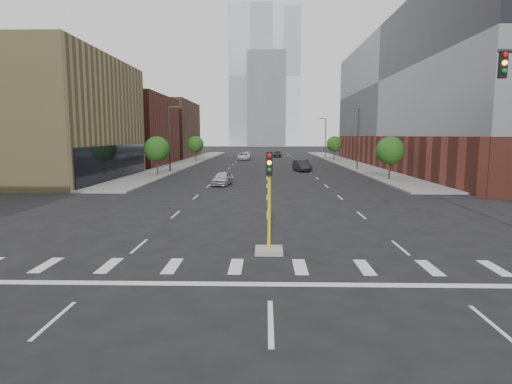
{
  "coord_description": "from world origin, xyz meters",
  "views": [
    {
      "loc": [
        -0.14,
        -9.14,
        5.06
      ],
      "look_at": [
        -0.6,
        10.32,
        2.5
      ],
      "focal_mm": 30.0,
      "sensor_mm": 36.0,
      "label": 1
    }
  ],
  "objects_px": {
    "car_far_left": "(243,156)",
    "car_deep_right": "(277,154)",
    "median_traffic_signal": "(269,231)",
    "car_near_left": "(222,179)",
    "car_distant": "(247,155)",
    "car_mid_right": "(302,165)"
  },
  "relations": [
    {
      "from": "car_far_left",
      "to": "car_deep_right",
      "type": "height_order",
      "value": "car_far_left"
    },
    {
      "from": "car_near_left",
      "to": "car_far_left",
      "type": "distance_m",
      "value": 46.34
    },
    {
      "from": "car_mid_right",
      "to": "car_distant",
      "type": "xyz_separation_m",
      "value": [
        -9.62,
        36.95,
        -0.07
      ]
    },
    {
      "from": "car_far_left",
      "to": "car_distant",
      "type": "bearing_deg",
      "value": 82.51
    },
    {
      "from": "car_distant",
      "to": "median_traffic_signal",
      "type": "bearing_deg",
      "value": -92.21
    },
    {
      "from": "car_far_left",
      "to": "car_deep_right",
      "type": "distance_m",
      "value": 14.14
    },
    {
      "from": "car_mid_right",
      "to": "car_near_left",
      "type": "bearing_deg",
      "value": -128.02
    },
    {
      "from": "median_traffic_signal",
      "to": "car_far_left",
      "type": "height_order",
      "value": "median_traffic_signal"
    },
    {
      "from": "car_far_left",
      "to": "car_near_left",
      "type": "bearing_deg",
      "value": -95.13
    },
    {
      "from": "median_traffic_signal",
      "to": "car_near_left",
      "type": "height_order",
      "value": "median_traffic_signal"
    },
    {
      "from": "car_far_left",
      "to": "median_traffic_signal",
      "type": "bearing_deg",
      "value": -91.58
    },
    {
      "from": "car_near_left",
      "to": "car_distant",
      "type": "relative_size",
      "value": 0.91
    },
    {
      "from": "median_traffic_signal",
      "to": "car_deep_right",
      "type": "distance_m",
      "value": 83.97
    },
    {
      "from": "car_deep_right",
      "to": "car_distant",
      "type": "height_order",
      "value": "car_distant"
    },
    {
      "from": "median_traffic_signal",
      "to": "car_near_left",
      "type": "relative_size",
      "value": 1.08
    },
    {
      "from": "car_mid_right",
      "to": "car_deep_right",
      "type": "xyz_separation_m",
      "value": [
        -2.49,
        40.56,
        -0.12
      ]
    },
    {
      "from": "car_mid_right",
      "to": "median_traffic_signal",
      "type": "bearing_deg",
      "value": -106.2
    },
    {
      "from": "car_far_left",
      "to": "car_distant",
      "type": "height_order",
      "value": "car_distant"
    },
    {
      "from": "car_near_left",
      "to": "car_mid_right",
      "type": "relative_size",
      "value": 0.81
    },
    {
      "from": "median_traffic_signal",
      "to": "car_distant",
      "type": "xyz_separation_m",
      "value": [
        -4.59,
        80.33,
        -0.21
      ]
    },
    {
      "from": "car_near_left",
      "to": "car_mid_right",
      "type": "distance_m",
      "value": 20.27
    },
    {
      "from": "car_far_left",
      "to": "car_deep_right",
      "type": "xyz_separation_m",
      "value": [
        7.43,
        12.04,
        -0.04
      ]
    }
  ]
}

